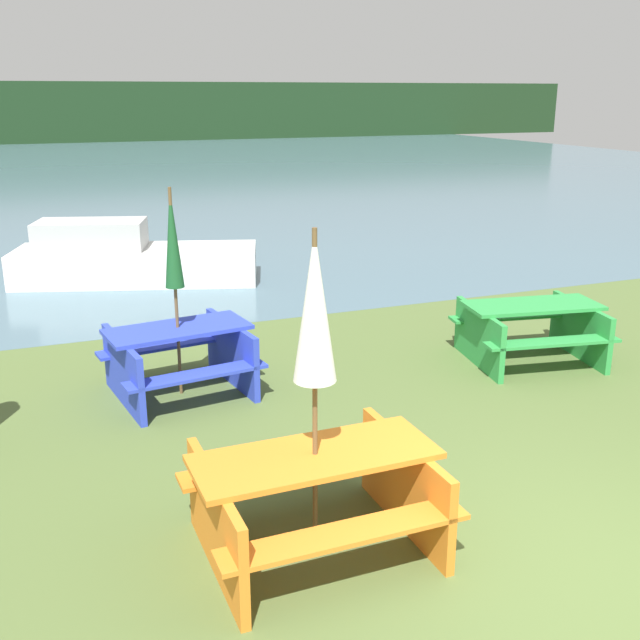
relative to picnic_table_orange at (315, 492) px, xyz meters
name	(u,v)px	position (x,y,z in m)	size (l,w,h in m)	color
ground_plane	(601,586)	(1.67, -1.16, -0.47)	(60.00, 60.00, 0.00)	#516633
water	(101,169)	(1.67, 30.70, -0.47)	(60.00, 50.00, 0.00)	slate
far_treeline	(66,112)	(1.67, 50.70, 1.53)	(80.00, 1.60, 4.00)	#193319
picnic_table_orange	(315,492)	(0.00, 0.00, 0.00)	(1.79, 1.40, 0.78)	orange
picnic_table_green	(531,327)	(4.02, 2.82, -0.02)	(1.88, 1.64, 0.75)	green
picnic_table_blue	(179,355)	(-0.32, 3.38, -0.01)	(1.73, 1.58, 0.79)	blue
umbrella_white	(315,309)	(0.00, 0.00, 1.39)	(0.30, 0.30, 2.42)	brown
umbrella_darkgreen	(173,242)	(-0.32, 3.38, 1.28)	(0.21, 0.21, 2.33)	brown
boat	(128,259)	(-0.12, 8.94, -0.05)	(4.46, 2.55, 1.11)	silver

